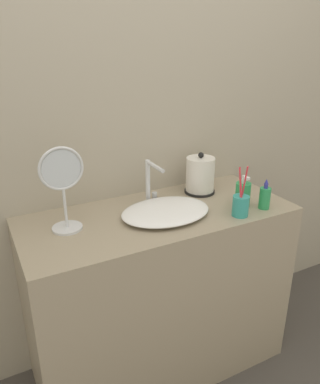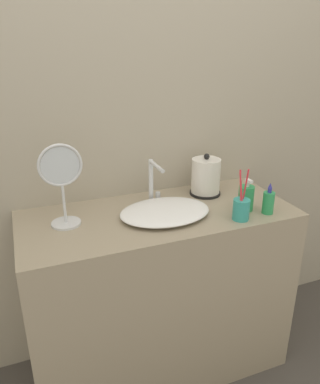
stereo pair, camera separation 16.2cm
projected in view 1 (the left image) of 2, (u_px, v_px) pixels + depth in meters
The scene contains 9 objects.
wall_back at pixel (131, 105), 1.73m from camera, with size 6.00×0.04×2.60m.
vanity_counter at pixel (159, 293), 1.82m from camera, with size 1.22×0.52×0.87m.
sink_basin at pixel (166, 211), 1.63m from camera, with size 0.40×0.30×0.04m.
faucet at pixel (151, 179), 1.72m from camera, with size 0.06×0.16×0.21m.
electric_kettle at pixel (200, 176), 1.86m from camera, with size 0.15×0.15×0.21m.
toothbrush_cup at pixel (241, 205), 1.62m from camera, with size 0.07×0.07×0.23m.
lotion_bottle at pixel (243, 194), 1.71m from camera, with size 0.07×0.07×0.15m.
shampoo_bottle at pixel (265, 197), 1.69m from camera, with size 0.05×0.05×0.14m.
vanity_mirror at pixel (63, 185), 1.45m from camera, with size 0.18×0.12×0.35m.
Camera 1 is at (-0.69, -1.07, 1.58)m, focal length 35.00 mm.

